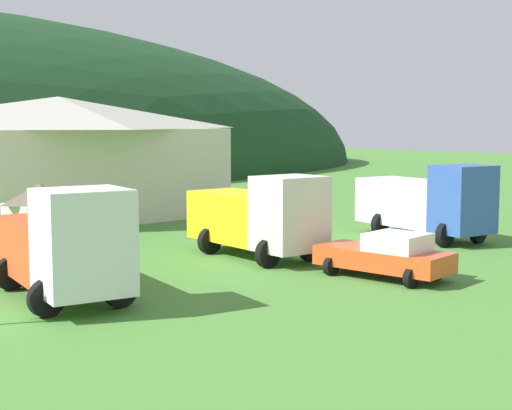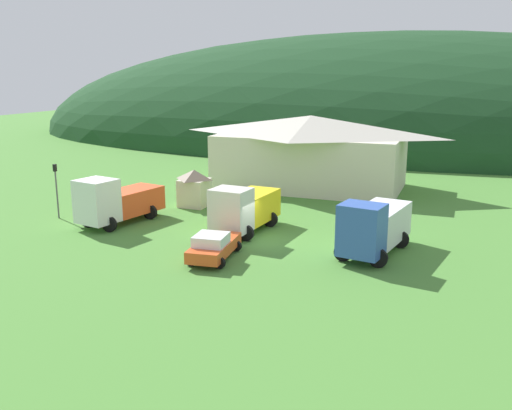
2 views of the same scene
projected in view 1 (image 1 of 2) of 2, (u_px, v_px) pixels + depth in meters
ground_plane at (315, 258)px, 31.66m from camera, size 200.00×200.00×0.00m
depot_building at (60, 157)px, 43.57m from camera, size 18.57×10.50×6.96m
play_shed_cream at (40, 220)px, 31.08m from camera, size 2.40×2.53×3.09m
heavy_rig_white at (65, 245)px, 23.90m from camera, size 4.11×7.29×3.63m
flatbed_truck_yellow at (261, 216)px, 31.41m from camera, size 3.62×6.75×3.46m
box_truck_blue at (428, 201)px, 36.45m from camera, size 3.99×7.34×3.61m
service_pickup_orange at (386, 255)px, 27.44m from camera, size 2.76×5.02×1.66m
traffic_cone_near_pickup at (215, 247)px, 34.35m from camera, size 0.36×0.36×0.53m
traffic_cone_mid_row at (390, 232)px, 38.83m from camera, size 0.36×0.36×0.46m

